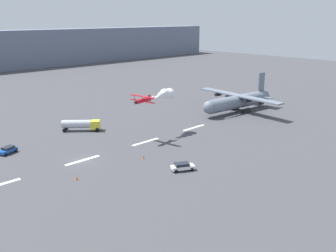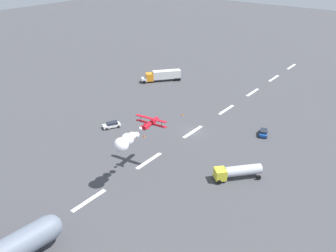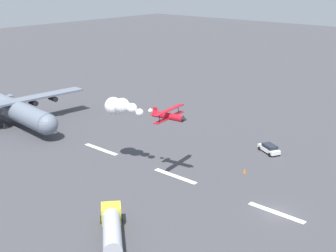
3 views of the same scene
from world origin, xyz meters
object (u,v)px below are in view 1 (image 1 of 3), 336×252
(airport_staff_sedan, at_px, (8,150))
(traffic_cone_near, at_px, (77,178))
(traffic_cone_far, at_px, (144,157))
(cargo_transport_plane, at_px, (236,101))
(fuel_tanker_truck, at_px, (81,124))
(followme_car_yellow, at_px, (182,166))
(stunt_biplane_red, at_px, (163,95))

(airport_staff_sedan, xyz_separation_m, traffic_cone_near, (3.35, -22.64, -0.44))
(traffic_cone_near, bearing_deg, traffic_cone_far, -1.14)
(cargo_transport_plane, distance_m, fuel_tanker_truck, 48.00)
(followme_car_yellow, height_order, traffic_cone_near, followme_car_yellow)
(fuel_tanker_truck, xyz_separation_m, traffic_cone_near, (-17.27, -26.16, -1.37))
(stunt_biplane_red, xyz_separation_m, traffic_cone_far, (-15.50, -10.30, -9.55))
(airport_staff_sedan, bearing_deg, traffic_cone_near, -81.59)
(stunt_biplane_red, bearing_deg, airport_staff_sedan, 159.92)
(followme_car_yellow, distance_m, traffic_cone_near, 19.97)
(followme_car_yellow, distance_m, traffic_cone_far, 10.13)
(cargo_transport_plane, xyz_separation_m, fuel_tanker_truck, (-45.21, 16.03, -1.66))
(cargo_transport_plane, xyz_separation_m, airport_staff_sedan, (-65.83, 12.51, -2.59))
(airport_staff_sedan, bearing_deg, stunt_biplane_red, -20.08)
(fuel_tanker_truck, relative_size, traffic_cone_far, 11.87)
(stunt_biplane_red, bearing_deg, traffic_cone_far, -146.40)
(fuel_tanker_truck, relative_size, traffic_cone_near, 11.87)
(airport_staff_sedan, bearing_deg, cargo_transport_plane, -10.76)
(followme_car_yellow, bearing_deg, fuel_tanker_truck, 89.70)
(cargo_transport_plane, relative_size, traffic_cone_near, 41.24)
(traffic_cone_far, bearing_deg, cargo_transport_plane, 12.61)
(stunt_biplane_red, height_order, traffic_cone_far, stunt_biplane_red)
(stunt_biplane_red, height_order, followme_car_yellow, stunt_biplane_red)
(stunt_biplane_red, bearing_deg, fuel_tanker_truck, 130.89)
(fuel_tanker_truck, xyz_separation_m, followme_car_yellow, (-0.19, -36.51, -0.94))
(stunt_biplane_red, height_order, fuel_tanker_truck, stunt_biplane_red)
(fuel_tanker_truck, bearing_deg, followme_car_yellow, -90.30)
(cargo_transport_plane, relative_size, stunt_biplane_red, 2.11)
(fuel_tanker_truck, height_order, traffic_cone_near, fuel_tanker_truck)
(followme_car_yellow, xyz_separation_m, airport_staff_sedan, (-20.43, 32.99, -0.00))
(traffic_cone_near, bearing_deg, followme_car_yellow, -31.21)
(followme_car_yellow, distance_m, airport_staff_sedan, 38.80)
(followme_car_yellow, xyz_separation_m, traffic_cone_far, (-1.30, 10.04, -0.44))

